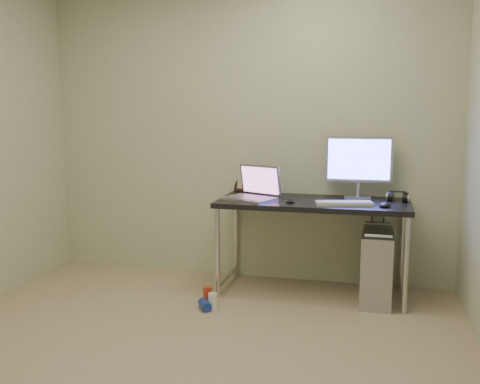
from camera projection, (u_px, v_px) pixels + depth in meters
name	position (u px, v px, depth m)	size (l,w,h in m)	color
floor	(173.00, 365.00, 3.06)	(3.50, 3.50, 0.00)	tan
wall_back	(245.00, 134.00, 4.55)	(3.50, 0.02, 2.50)	beige
desk	(313.00, 211.00, 4.18)	(1.48, 0.65, 0.75)	black
tower_computer	(377.00, 267.00, 4.05)	(0.24, 0.52, 0.57)	#BAB9BE
cable_a	(371.00, 239.00, 4.37)	(0.01, 0.01, 0.70)	black
cable_b	(382.00, 243.00, 4.33)	(0.01, 0.01, 0.72)	black
can_red	(207.00, 295.00, 4.05)	(0.07, 0.07, 0.12)	red
can_white	(213.00, 301.00, 3.92)	(0.07, 0.07, 0.12)	white
can_blue	(205.00, 305.00, 3.91)	(0.07, 0.07, 0.13)	#1C36A6
laptop	(253.00, 191.00, 4.23)	(0.47, 0.44, 0.26)	#BCBCC3
monitor	(359.00, 162.00, 4.24)	(0.53, 0.16, 0.49)	#BCBCC3
keyboard	(344.00, 203.00, 3.97)	(0.41, 0.13, 0.02)	silver
mouse_right	(385.00, 204.00, 3.88)	(0.08, 0.12, 0.04)	black
mouse_left	(290.00, 200.00, 4.07)	(0.06, 0.10, 0.03)	black
headphones	(398.00, 198.00, 4.12)	(0.16, 0.10, 0.10)	black
picture_frame	(247.00, 181.00, 4.58)	(0.23, 0.03, 0.19)	black
webcam	(265.00, 182.00, 4.53)	(0.04, 0.03, 0.13)	silver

